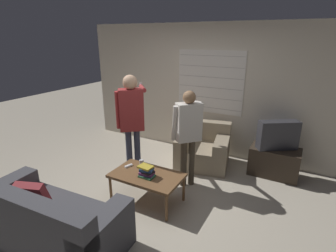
{
  "coord_description": "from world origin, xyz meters",
  "views": [
    {
      "loc": [
        1.88,
        -2.84,
        2.3
      ],
      "look_at": [
        0.08,
        0.48,
        1.0
      ],
      "focal_mm": 28.0,
      "sensor_mm": 36.0,
      "label": 1
    }
  ],
  "objects_px": {
    "book_stack": "(147,171)",
    "coffee_table": "(147,177)",
    "person_right_standing": "(188,128)",
    "spare_remote": "(129,166)",
    "tv": "(278,135)",
    "person_left_standing": "(132,115)",
    "soda_can": "(142,164)",
    "couch_blue": "(48,221)",
    "armchair_beige": "(203,149)"
  },
  "relations": [
    {
      "from": "couch_blue",
      "to": "coffee_table",
      "type": "relative_size",
      "value": 1.81
    },
    {
      "from": "couch_blue",
      "to": "person_right_standing",
      "type": "relative_size",
      "value": 1.17
    },
    {
      "from": "armchair_beige",
      "to": "tv",
      "type": "bearing_deg",
      "value": 176.61
    },
    {
      "from": "book_stack",
      "to": "couch_blue",
      "type": "bearing_deg",
      "value": -115.82
    },
    {
      "from": "armchair_beige",
      "to": "soda_can",
      "type": "distance_m",
      "value": 1.47
    },
    {
      "from": "person_left_standing",
      "to": "soda_can",
      "type": "height_order",
      "value": "person_left_standing"
    },
    {
      "from": "coffee_table",
      "to": "tv",
      "type": "distance_m",
      "value": 2.3
    },
    {
      "from": "couch_blue",
      "to": "coffee_table",
      "type": "bearing_deg",
      "value": 63.09
    },
    {
      "from": "armchair_beige",
      "to": "book_stack",
      "type": "relative_size",
      "value": 4.58
    },
    {
      "from": "spare_remote",
      "to": "person_left_standing",
      "type": "bearing_deg",
      "value": 134.42
    },
    {
      "from": "couch_blue",
      "to": "tv",
      "type": "distance_m",
      "value": 3.61
    },
    {
      "from": "person_right_standing",
      "to": "spare_remote",
      "type": "bearing_deg",
      "value": 176.08
    },
    {
      "from": "tv",
      "to": "soda_can",
      "type": "xyz_separation_m",
      "value": [
        -1.68,
        -1.57,
        -0.24
      ]
    },
    {
      "from": "person_right_standing",
      "to": "spare_remote",
      "type": "distance_m",
      "value": 1.07
    },
    {
      "from": "book_stack",
      "to": "coffee_table",
      "type": "bearing_deg",
      "value": 122.88
    },
    {
      "from": "couch_blue",
      "to": "book_stack",
      "type": "relative_size",
      "value": 7.77
    },
    {
      "from": "tv",
      "to": "spare_remote",
      "type": "xyz_separation_m",
      "value": [
        -1.88,
        -1.63,
        -0.29
      ]
    },
    {
      "from": "couch_blue",
      "to": "coffee_table",
      "type": "distance_m",
      "value": 1.36
    },
    {
      "from": "couch_blue",
      "to": "armchair_beige",
      "type": "height_order",
      "value": "couch_blue"
    },
    {
      "from": "coffee_table",
      "to": "person_left_standing",
      "type": "bearing_deg",
      "value": 140.94
    },
    {
      "from": "tv",
      "to": "person_left_standing",
      "type": "bearing_deg",
      "value": -1.97
    },
    {
      "from": "armchair_beige",
      "to": "spare_remote",
      "type": "xyz_separation_m",
      "value": [
        -0.64,
        -1.46,
        0.15
      ]
    },
    {
      "from": "armchair_beige",
      "to": "book_stack",
      "type": "xyz_separation_m",
      "value": [
        -0.24,
        -1.57,
        0.22
      ]
    },
    {
      "from": "coffee_table",
      "to": "armchair_beige",
      "type": "bearing_deg",
      "value": 79.89
    },
    {
      "from": "tv",
      "to": "soda_can",
      "type": "bearing_deg",
      "value": 9.83
    },
    {
      "from": "person_right_standing",
      "to": "soda_can",
      "type": "xyz_separation_m",
      "value": [
        -0.5,
        -0.56,
        -0.47
      ]
    },
    {
      "from": "armchair_beige",
      "to": "coffee_table",
      "type": "height_order",
      "value": "armchair_beige"
    },
    {
      "from": "book_stack",
      "to": "spare_remote",
      "type": "height_order",
      "value": "book_stack"
    },
    {
      "from": "tv",
      "to": "spare_remote",
      "type": "bearing_deg",
      "value": 8.01
    },
    {
      "from": "person_right_standing",
      "to": "soda_can",
      "type": "bearing_deg",
      "value": -177.94
    },
    {
      "from": "person_right_standing",
      "to": "couch_blue",
      "type": "bearing_deg",
      "value": -160.27
    },
    {
      "from": "person_left_standing",
      "to": "soda_can",
      "type": "distance_m",
      "value": 0.79
    },
    {
      "from": "coffee_table",
      "to": "person_left_standing",
      "type": "height_order",
      "value": "person_left_standing"
    },
    {
      "from": "armchair_beige",
      "to": "tv",
      "type": "height_order",
      "value": "tv"
    },
    {
      "from": "spare_remote",
      "to": "armchair_beige",
      "type": "bearing_deg",
      "value": 84.6
    },
    {
      "from": "person_right_standing",
      "to": "soda_can",
      "type": "distance_m",
      "value": 0.88
    },
    {
      "from": "couch_blue",
      "to": "armchair_beige",
      "type": "relative_size",
      "value": 1.7
    },
    {
      "from": "tv",
      "to": "person_left_standing",
      "type": "height_order",
      "value": "person_left_standing"
    },
    {
      "from": "soda_can",
      "to": "spare_remote",
      "type": "relative_size",
      "value": 0.93
    },
    {
      "from": "person_right_standing",
      "to": "book_stack",
      "type": "relative_size",
      "value": 6.63
    },
    {
      "from": "person_left_standing",
      "to": "soda_can",
      "type": "relative_size",
      "value": 13.9
    },
    {
      "from": "couch_blue",
      "to": "tv",
      "type": "xyz_separation_m",
      "value": [
        2.05,
        2.94,
        0.44
      ]
    },
    {
      "from": "person_right_standing",
      "to": "book_stack",
      "type": "height_order",
      "value": "person_right_standing"
    },
    {
      "from": "couch_blue",
      "to": "spare_remote",
      "type": "bearing_deg",
      "value": 79.14
    },
    {
      "from": "tv",
      "to": "book_stack",
      "type": "height_order",
      "value": "tv"
    },
    {
      "from": "person_right_standing",
      "to": "soda_can",
      "type": "height_order",
      "value": "person_right_standing"
    },
    {
      "from": "coffee_table",
      "to": "person_right_standing",
      "type": "distance_m",
      "value": 0.96
    },
    {
      "from": "book_stack",
      "to": "soda_can",
      "type": "distance_m",
      "value": 0.28
    },
    {
      "from": "coffee_table",
      "to": "person_right_standing",
      "type": "xyz_separation_m",
      "value": [
        0.32,
        0.69,
        0.58
      ]
    },
    {
      "from": "coffee_table",
      "to": "person_left_standing",
      "type": "xyz_separation_m",
      "value": [
        -0.56,
        0.45,
        0.72
      ]
    }
  ]
}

